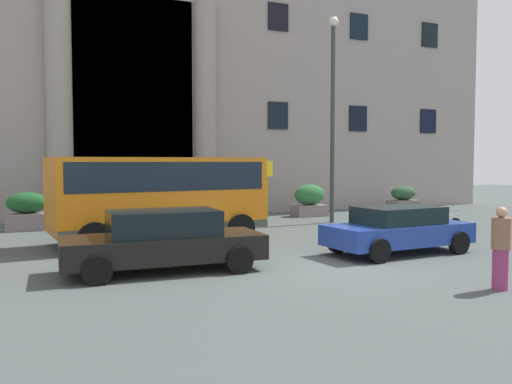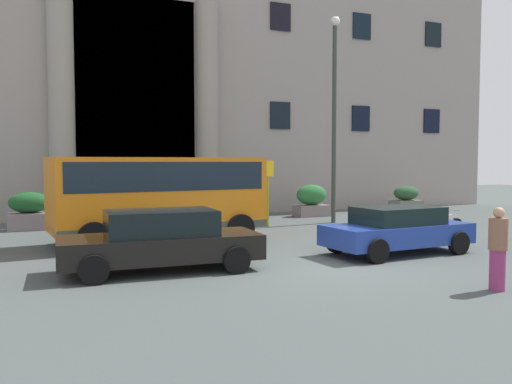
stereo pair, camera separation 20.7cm
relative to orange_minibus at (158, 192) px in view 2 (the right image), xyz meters
name	(u,v)px [view 2 (the right image)]	position (x,y,z in m)	size (l,w,h in m)	color
ground_plane	(335,270)	(3.01, -5.50, -1.65)	(80.00, 64.00, 0.12)	#48504E
office_building_facade	(164,4)	(3.00, 11.98, 9.24)	(35.13, 9.78, 21.69)	gray
orange_minibus	(158,192)	(0.00, 0.00, 0.00)	(6.54, 3.26, 2.64)	orange
bus_stop_sign	(268,186)	(4.67, 2.15, -0.01)	(0.44, 0.08, 2.55)	#9AA012
hedge_planter_entrance_left	(311,201)	(8.20, 5.15, -0.88)	(1.55, 0.90, 1.46)	gray
hedge_planter_far_east	(29,212)	(-3.73, 4.89, -0.91)	(1.49, 0.95, 1.40)	gray
hedge_planter_west	(179,207)	(1.83, 4.63, -0.91)	(1.96, 0.96, 1.41)	gray
hedge_planter_east	(406,200)	(13.39, 4.95, -0.95)	(1.41, 0.96, 1.31)	#68695C
parked_estate_mid	(397,229)	(5.58, -4.50, -0.92)	(4.24, 2.15, 1.29)	#213C9A
parked_sedan_second	(161,240)	(-0.88, -4.27, -0.87)	(4.59, 2.07, 1.41)	black
motorcycle_far_end	(440,223)	(8.94, -2.42, -1.13)	(1.91, 0.55, 0.89)	black
pedestrian_man_red_shirt	(498,249)	(4.78, -8.63, -0.76)	(0.36, 0.36, 1.64)	#963568
lamppost_plaza_centre	(334,105)	(7.78, 2.52, 3.22)	(0.40, 0.40, 8.35)	#333D37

